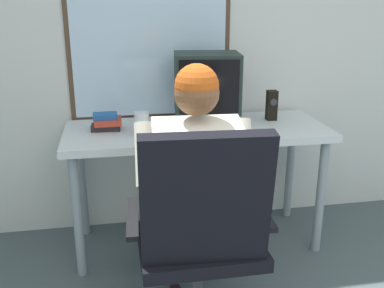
% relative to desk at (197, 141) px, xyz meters
% --- Properties ---
extents(wall_rear, '(4.72, 0.08, 2.59)m').
position_rel_desk_xyz_m(wall_rear, '(0.15, 0.36, 0.62)').
color(wall_rear, silver).
rests_on(wall_rear, ground).
extents(desk, '(1.54, 0.61, 0.76)m').
position_rel_desk_xyz_m(desk, '(0.00, 0.00, 0.00)').
color(desk, gray).
rests_on(desk, ground).
extents(office_chair, '(0.65, 0.61, 1.03)m').
position_rel_desk_xyz_m(office_chair, '(-0.15, -0.85, -0.10)').
color(office_chair, black).
rests_on(office_chair, ground).
extents(person_seated, '(0.54, 0.77, 1.24)m').
position_rel_desk_xyz_m(person_seated, '(-0.13, -0.58, -0.03)').
color(person_seated, navy).
rests_on(person_seated, ground).
extents(crt_monitor, '(0.41, 0.34, 0.43)m').
position_rel_desk_xyz_m(crt_monitor, '(0.07, 0.05, 0.33)').
color(crt_monitor, beige).
rests_on(crt_monitor, desk).
extents(wine_glass, '(0.08, 0.08, 0.13)m').
position_rel_desk_xyz_m(wine_glass, '(-0.33, -0.11, 0.17)').
color(wine_glass, silver).
rests_on(wine_glass, desk).
extents(desk_speaker, '(0.06, 0.07, 0.19)m').
position_rel_desk_xyz_m(desk_speaker, '(0.49, 0.09, 0.18)').
color(desk_speaker, black).
rests_on(desk_speaker, desk).
extents(book_stack, '(0.18, 0.14, 0.10)m').
position_rel_desk_xyz_m(book_stack, '(-0.52, 0.05, 0.13)').
color(book_stack, '#2A2429').
rests_on(book_stack, desk).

